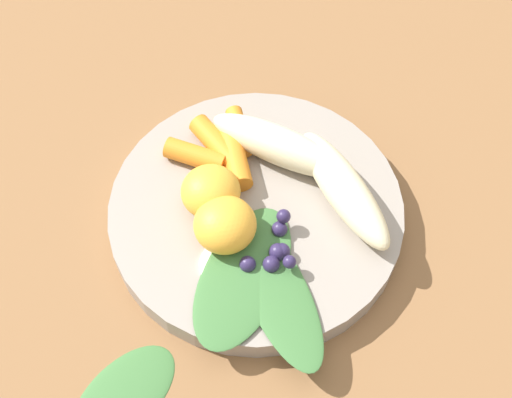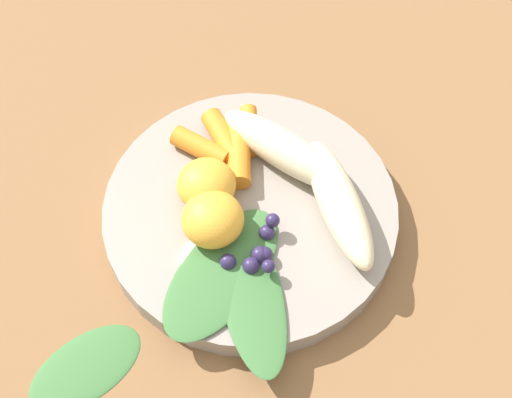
{
  "view_description": "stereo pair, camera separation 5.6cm",
  "coord_description": "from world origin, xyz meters",
  "px_view_note": "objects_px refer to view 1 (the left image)",
  "views": [
    {
      "loc": [
        -0.29,
        0.06,
        0.5
      ],
      "look_at": [
        0.0,
        0.0,
        0.03
      ],
      "focal_mm": 49.12,
      "sensor_mm": 36.0,
      "label": 1
    },
    {
      "loc": [
        -0.3,
        0.0,
        0.5
      ],
      "look_at": [
        0.0,
        0.0,
        0.03
      ],
      "focal_mm": 49.12,
      "sensor_mm": 36.0,
      "label": 2
    }
  ],
  "objects_px": {
    "banana_peeled_left": "(279,145)",
    "bowl": "(256,213)",
    "banana_peeled_right": "(344,189)",
    "orange_segment_near": "(225,225)",
    "kale_leaf_stray": "(123,394)"
  },
  "relations": [
    {
      "from": "banana_peeled_left",
      "to": "bowl",
      "type": "bearing_deg",
      "value": 96.03
    },
    {
      "from": "banana_peeled_right",
      "to": "orange_segment_near",
      "type": "relative_size",
      "value": 2.52
    },
    {
      "from": "bowl",
      "to": "banana_peeled_left",
      "type": "xyz_separation_m",
      "value": [
        0.04,
        -0.03,
        0.03
      ]
    },
    {
      "from": "orange_segment_near",
      "to": "kale_leaf_stray",
      "type": "height_order",
      "value": "orange_segment_near"
    },
    {
      "from": "bowl",
      "to": "banana_peeled_right",
      "type": "xyz_separation_m",
      "value": [
        -0.01,
        -0.07,
        0.03
      ]
    },
    {
      "from": "orange_segment_near",
      "to": "banana_peeled_left",
      "type": "bearing_deg",
      "value": -40.5
    },
    {
      "from": "orange_segment_near",
      "to": "kale_leaf_stray",
      "type": "xyz_separation_m",
      "value": [
        -0.1,
        0.09,
        -0.04
      ]
    },
    {
      "from": "bowl",
      "to": "orange_segment_near",
      "type": "height_order",
      "value": "orange_segment_near"
    },
    {
      "from": "banana_peeled_right",
      "to": "orange_segment_near",
      "type": "height_order",
      "value": "orange_segment_near"
    },
    {
      "from": "bowl",
      "to": "banana_peeled_right",
      "type": "bearing_deg",
      "value": -96.8
    },
    {
      "from": "banana_peeled_right",
      "to": "banana_peeled_left",
      "type": "bearing_deg",
      "value": 22.35
    },
    {
      "from": "banana_peeled_right",
      "to": "orange_segment_near",
      "type": "distance_m",
      "value": 0.1
    },
    {
      "from": "banana_peeled_left",
      "to": "orange_segment_near",
      "type": "height_order",
      "value": "orange_segment_near"
    },
    {
      "from": "banana_peeled_right",
      "to": "kale_leaf_stray",
      "type": "bearing_deg",
      "value": 105.26
    },
    {
      "from": "bowl",
      "to": "banana_peeled_right",
      "type": "distance_m",
      "value": 0.08
    }
  ]
}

